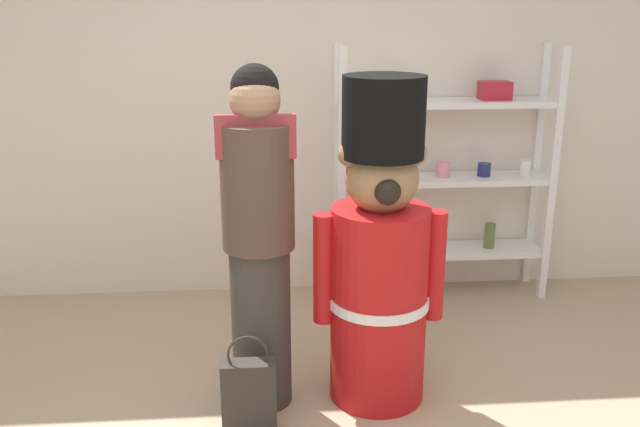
{
  "coord_description": "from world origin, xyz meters",
  "views": [
    {
      "loc": [
        -0.19,
        -2.41,
        1.96
      ],
      "look_at": [
        0.05,
        0.69,
        1.0
      ],
      "focal_mm": 38.09,
      "sensor_mm": 36.0,
      "label": 1
    }
  ],
  "objects_px": {
    "merchandise_shelf": "(444,174)",
    "person_shopper": "(259,235)",
    "shopping_bag": "(249,395)",
    "teddy_bear_guard": "(380,259)"
  },
  "relations": [
    {
      "from": "merchandise_shelf",
      "to": "shopping_bag",
      "type": "distance_m",
      "value": 2.14
    },
    {
      "from": "teddy_bear_guard",
      "to": "person_shopper",
      "type": "distance_m",
      "value": 0.61
    },
    {
      "from": "merchandise_shelf",
      "to": "teddy_bear_guard",
      "type": "relative_size",
      "value": 1.04
    },
    {
      "from": "person_shopper",
      "to": "shopping_bag",
      "type": "xyz_separation_m",
      "value": [
        -0.06,
        -0.28,
        -0.7
      ]
    },
    {
      "from": "merchandise_shelf",
      "to": "shopping_bag",
      "type": "xyz_separation_m",
      "value": [
        -1.3,
        -1.56,
        -0.67
      ]
    },
    {
      "from": "person_shopper",
      "to": "shopping_bag",
      "type": "height_order",
      "value": "person_shopper"
    },
    {
      "from": "teddy_bear_guard",
      "to": "shopping_bag",
      "type": "relative_size",
      "value": 3.26
    },
    {
      "from": "merchandise_shelf",
      "to": "person_shopper",
      "type": "height_order",
      "value": "merchandise_shelf"
    },
    {
      "from": "teddy_bear_guard",
      "to": "shopping_bag",
      "type": "xyz_separation_m",
      "value": [
        -0.65,
        -0.28,
        -0.56
      ]
    },
    {
      "from": "person_shopper",
      "to": "teddy_bear_guard",
      "type": "bearing_deg",
      "value": 0.27
    }
  ]
}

